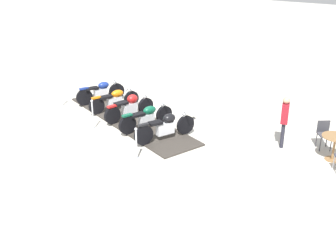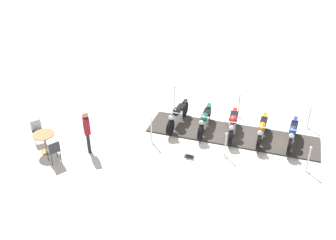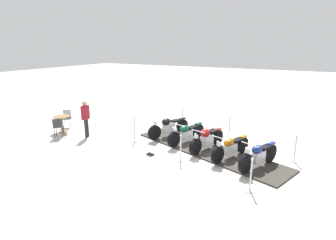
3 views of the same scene
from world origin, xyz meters
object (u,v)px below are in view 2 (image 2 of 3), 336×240
at_px(motorcycle_forest, 205,120).
at_px(cafe_chair_near_table, 54,150).
at_px(stanchion_left_front, 175,100).
at_px(motorcycle_maroon, 233,125).
at_px(cafe_chair_across_table, 38,130).
at_px(info_placard, 189,155).
at_px(bystander_person, 87,128).
at_px(stanchion_left_mid, 239,110).
at_px(stanchion_left_rear, 309,120).
at_px(motorcycle_black, 177,116).
at_px(cafe_table, 44,139).
at_px(stanchion_right_mid, 225,148).
at_px(motorcycle_navy, 292,134).
at_px(motorcycle_copper, 262,130).
at_px(stanchion_right_front, 152,135).
at_px(stanchion_right_rear, 307,164).

height_order(motorcycle_forest, cafe_chair_near_table, motorcycle_forest).
bearing_deg(stanchion_left_front, motorcycle_maroon, 132.80).
bearing_deg(cafe_chair_across_table, motorcycle_maroon, 59.42).
bearing_deg(cafe_chair_across_table, info_placard, 46.35).
xyz_separation_m(motorcycle_forest, info_placard, (0.73, 1.77, -0.42)).
bearing_deg(bystander_person, stanchion_left_mid, 5.14).
xyz_separation_m(motorcycle_forest, motorcycle_maroon, (-1.07, 0.37, 0.02)).
bearing_deg(stanchion_left_rear, motorcycle_forest, 1.99).
xyz_separation_m(motorcycle_black, stanchion_left_mid, (-2.64, -0.72, -0.15)).
relative_size(cafe_table, cafe_chair_across_table, 0.88).
distance_m(stanchion_right_mid, cafe_chair_across_table, 7.15).
xyz_separation_m(motorcycle_maroon, motorcycle_navy, (-2.13, 0.73, 0.00)).
height_order(stanchion_left_front, cafe_chair_near_table, stanchion_left_front).
xyz_separation_m(motorcycle_maroon, stanchion_left_front, (2.20, -2.38, -0.14)).
relative_size(motorcycle_maroon, cafe_chair_near_table, 2.35).
height_order(stanchion_left_rear, bystander_person, bystander_person).
distance_m(motorcycle_maroon, cafe_chair_near_table, 6.81).
height_order(motorcycle_copper, stanchion_right_mid, stanchion_right_mid).
bearing_deg(motorcycle_black, stanchion_right_front, -17.74).
height_order(motorcycle_maroon, stanchion_left_rear, stanchion_left_rear).
xyz_separation_m(motorcycle_black, bystander_person, (3.35, 1.73, 0.50)).
height_order(motorcycle_copper, stanchion_left_front, stanchion_left_front).
distance_m(motorcycle_forest, motorcycle_maroon, 1.13).
distance_m(motorcycle_navy, stanchion_left_rear, 1.65).
bearing_deg(motorcycle_black, stanchion_left_mid, 128.61).
bearing_deg(stanchion_right_rear, stanchion_right_mid, -19.03).
bearing_deg(motorcycle_maroon, info_placard, -37.26).
xyz_separation_m(motorcycle_navy, bystander_person, (7.63, 0.27, 0.50)).
distance_m(stanchion_right_mid, cafe_chair_near_table, 6.13).
xyz_separation_m(motorcycle_black, info_placard, (-0.35, 2.13, -0.45)).
distance_m(motorcycle_maroon, cafe_chair_across_table, 7.55).
height_order(stanchion_right_rear, info_placard, stanchion_right_rear).
xyz_separation_m(stanchion_right_rear, stanchion_left_mid, (1.72, -3.77, 0.03)).
distance_m(motorcycle_black, stanchion_right_mid, 2.70).
relative_size(motorcycle_forest, stanchion_right_mid, 2.10).
xyz_separation_m(motorcycle_copper, stanchion_right_front, (4.24, 0.09, -0.15)).
bearing_deg(stanchion_right_mid, cafe_chair_near_table, 2.42).
bearing_deg(cafe_chair_near_table, stanchion_right_rear, -131.28).
xyz_separation_m(motorcycle_copper, cafe_chair_near_table, (7.67, 1.28, 0.05)).
bearing_deg(stanchion_right_mid, stanchion_right_rear, 160.97).
bearing_deg(stanchion_right_rear, motorcycle_forest, -39.35).
relative_size(stanchion_right_front, stanchion_right_mid, 1.09).
bearing_deg(stanchion_right_front, cafe_table, 7.80).
xyz_separation_m(stanchion_right_mid, cafe_table, (6.62, -0.39, 0.23)).
relative_size(stanchion_right_front, stanchion_left_mid, 1.00).
relative_size(motorcycle_forest, bystander_person, 1.27).
bearing_deg(cafe_chair_across_table, motorcycle_copper, 56.65).
relative_size(motorcycle_navy, stanchion_left_mid, 1.77).
relative_size(motorcycle_navy, info_placard, 5.05).
bearing_deg(bystander_person, motorcycle_black, 10.20).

